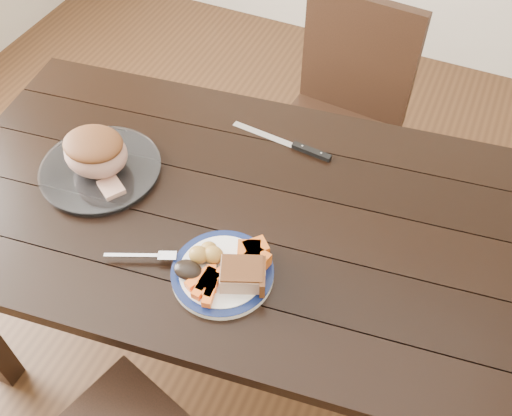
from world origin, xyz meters
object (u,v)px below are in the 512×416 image
at_px(serving_platter, 101,170).
at_px(pork_slice, 242,275).
at_px(dinner_plate, 223,273).
at_px(carving_knife, 299,147).
at_px(dining_table, 233,227).
at_px(fork, 146,256).
at_px(roast_joint, 96,153).
at_px(chair_far, 341,113).

xyz_separation_m(serving_platter, pork_slice, (0.52, -0.17, 0.03)).
height_order(dinner_plate, serving_platter, serving_platter).
xyz_separation_m(serving_platter, carving_knife, (0.47, 0.32, -0.00)).
bearing_deg(dining_table, fork, -114.79).
relative_size(pork_slice, roast_joint, 0.57).
relative_size(roast_joint, carving_knife, 0.55).
bearing_deg(serving_platter, fork, -37.05).
bearing_deg(pork_slice, serving_platter, 161.53).
bearing_deg(carving_knife, roast_joint, -140.76).
xyz_separation_m(chair_far, carving_knife, (0.00, -0.46, 0.23)).
distance_m(chair_far, roast_joint, 0.96).
relative_size(dining_table, fork, 9.99).
bearing_deg(carving_knife, pork_slice, -79.21).
relative_size(chair_far, roast_joint, 5.24).
bearing_deg(carving_knife, dinner_plate, -85.67).
height_order(fork, roast_joint, roast_joint).
height_order(serving_platter, roast_joint, roast_joint).
bearing_deg(chair_far, serving_platter, 63.87).
xyz_separation_m(dining_table, carving_knife, (0.08, 0.28, 0.10)).
xyz_separation_m(dinner_plate, carving_knife, (0.01, 0.48, -0.00)).
bearing_deg(chair_far, carving_knife, 95.23).
bearing_deg(dining_table, carving_knife, 72.92).
height_order(dining_table, dinner_plate, dinner_plate).
relative_size(fork, carving_knife, 0.53).
distance_m(serving_platter, pork_slice, 0.55).
distance_m(dining_table, roast_joint, 0.42).
distance_m(roast_joint, carving_knife, 0.57).
xyz_separation_m(dining_table, dinner_plate, (0.08, -0.21, 0.10)).
bearing_deg(roast_joint, chair_far, 58.83).
xyz_separation_m(chair_far, pork_slice, (0.05, -0.95, 0.27)).
bearing_deg(pork_slice, chair_far, 92.86).
xyz_separation_m(pork_slice, carving_knife, (-0.05, 0.49, -0.04)).
height_order(dining_table, carving_knife, carving_knife).
bearing_deg(carving_knife, chair_far, 95.61).
xyz_separation_m(pork_slice, roast_joint, (-0.52, 0.17, 0.03)).
height_order(dining_table, chair_far, chair_far).
relative_size(serving_platter, pork_slice, 3.23).
relative_size(dinner_plate, roast_joint, 1.40).
relative_size(dinner_plate, serving_platter, 0.76).
bearing_deg(roast_joint, dinner_plate, -20.00).
bearing_deg(serving_platter, dinner_plate, -20.00).
height_order(chair_far, serving_platter, chair_far).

